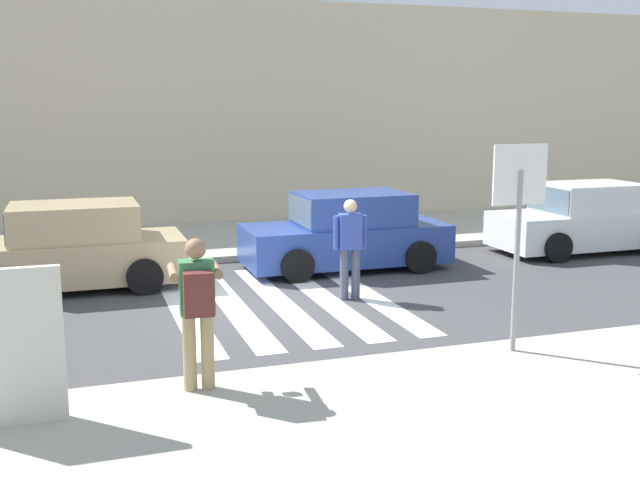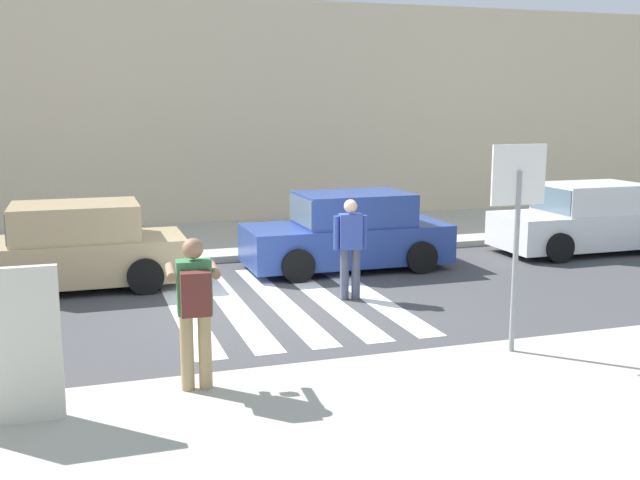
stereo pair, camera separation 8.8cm
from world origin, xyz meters
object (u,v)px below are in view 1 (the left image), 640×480
object	(u,v)px
pedestrian_crossing	(350,243)
parked_car_white	(584,220)
stop_sign	(519,202)
parked_car_blue	(347,233)
parked_car_tan	(70,249)
photographer_with_backpack	(197,301)
advertising_board	(6,348)

from	to	relation	value
pedestrian_crossing	parked_car_white	distance (m)	6.95
stop_sign	parked_car_blue	world-z (taller)	stop_sign
pedestrian_crossing	parked_car_tan	xyz separation A→B (m)	(-4.53, 2.31, -0.25)
photographer_with_backpack	parked_car_white	xyz separation A→B (m)	(9.75, 5.99, -0.44)
photographer_with_backpack	pedestrian_crossing	distance (m)	4.88
parked_car_white	advertising_board	world-z (taller)	advertising_board
stop_sign	parked_car_white	world-z (taller)	stop_sign
pedestrian_crossing	advertising_board	bearing A→B (deg)	-142.07
pedestrian_crossing	parked_car_blue	distance (m)	2.46
parked_car_white	advertising_board	xyz separation A→B (m)	(-11.69, -6.31, 0.21)
photographer_with_backpack	advertising_board	world-z (taller)	photographer_with_backpack
pedestrian_crossing	parked_car_blue	xyz separation A→B (m)	(0.81, 2.31, -0.25)
parked_car_tan	parked_car_blue	distance (m)	5.34
pedestrian_crossing	parked_car_blue	bearing A→B (deg)	70.70
advertising_board	photographer_with_backpack	bearing A→B (deg)	9.47
advertising_board	parked_car_blue	bearing A→B (deg)	46.71
photographer_with_backpack	advertising_board	xyz separation A→B (m)	(-1.94, -0.32, -0.23)
stop_sign	photographer_with_backpack	world-z (taller)	stop_sign
photographer_with_backpack	parked_car_tan	size ratio (longest dim) A/B	0.42
parked_car_tan	advertising_board	size ratio (longest dim) A/B	2.56
parked_car_blue	photographer_with_backpack	bearing A→B (deg)	-123.75
parked_car_blue	parked_car_white	xyz separation A→B (m)	(5.74, -0.00, 0.00)
parked_car_blue	advertising_board	size ratio (longest dim) A/B	2.56
stop_sign	pedestrian_crossing	distance (m)	3.87
stop_sign	parked_car_tan	size ratio (longest dim) A/B	0.65
pedestrian_crossing	advertising_board	xyz separation A→B (m)	(-5.14, -4.01, -0.03)
stop_sign	photographer_with_backpack	bearing A→B (deg)	-178.81
parked_car_tan	stop_sign	bearing A→B (deg)	-47.41
photographer_with_backpack	advertising_board	bearing A→B (deg)	-170.53
stop_sign	pedestrian_crossing	bearing A→B (deg)	104.01
parked_car_tan	parked_car_blue	world-z (taller)	same
stop_sign	parked_car_tan	world-z (taller)	stop_sign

